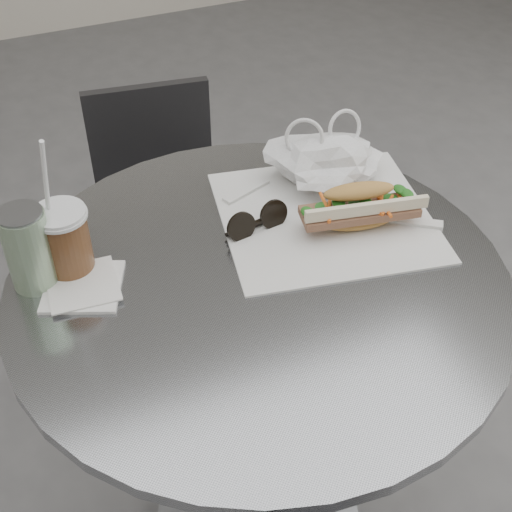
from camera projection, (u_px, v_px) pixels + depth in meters
name	position (u px, v px, depth m)	size (l,w,h in m)	color
cafe_table	(258.00, 393.00, 1.25)	(0.76, 0.76, 0.74)	slate
chair_far	(169.00, 253.00, 1.77)	(0.37, 0.39, 0.70)	#2E2E31
sandwich_paper	(325.00, 216.00, 1.18)	(0.34, 0.32, 0.00)	white
banh_mi	(359.00, 207.00, 1.14)	(0.25, 0.14, 0.08)	tan
iced_coffee	(64.00, 240.00, 1.05)	(0.08, 0.08, 0.24)	brown
sunglasses	(257.00, 222.00, 1.14)	(0.11, 0.04, 0.05)	black
plastic_bag	(328.00, 163.00, 1.22)	(0.19, 0.14, 0.09)	white
napkin_stack	(83.00, 286.00, 1.05)	(0.14, 0.14, 0.01)	white
drink_can	(29.00, 249.00, 1.02)	(0.07, 0.07, 0.13)	#5B8C52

